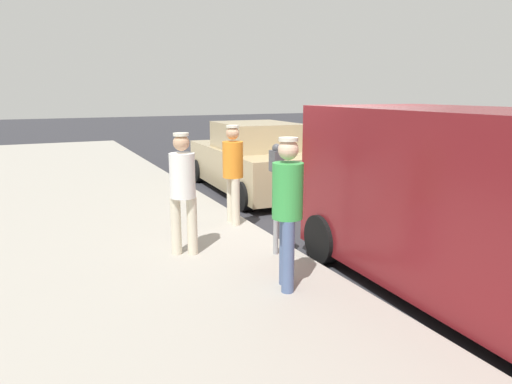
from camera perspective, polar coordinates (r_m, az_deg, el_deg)
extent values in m
plane|color=#2D2D33|center=(7.70, 8.80, -5.47)|extent=(80.00, 80.00, 0.00)
cube|color=#9E998E|center=(6.48, -18.06, -8.70)|extent=(5.00, 32.00, 0.15)
cylinder|color=gray|center=(6.22, 2.50, -2.67)|extent=(0.07, 0.07, 1.15)
cube|color=#4C4C51|center=(6.08, 2.56, 3.85)|extent=(0.14, 0.18, 0.28)
sphere|color=#47474C|center=(6.06, 2.58, 5.45)|extent=(0.12, 0.12, 0.12)
cylinder|color=beige|center=(6.36, -9.89, -4.17)|extent=(0.14, 0.14, 0.80)
cylinder|color=beige|center=(6.32, -7.92, -4.20)|extent=(0.14, 0.14, 0.80)
cylinder|color=white|center=(6.18, -9.12, 2.03)|extent=(0.34, 0.34, 0.60)
sphere|color=tan|center=(6.12, -9.26, 6.05)|extent=(0.22, 0.22, 0.22)
cylinder|color=silver|center=(6.11, -9.29, 7.06)|extent=(0.21, 0.21, 0.04)
cylinder|color=beige|center=(7.83, -3.12, -0.89)|extent=(0.14, 0.14, 0.79)
cylinder|color=beige|center=(7.63, -2.55, -1.24)|extent=(0.14, 0.14, 0.79)
cylinder|color=orange|center=(7.60, -2.89, 4.04)|extent=(0.34, 0.34, 0.60)
sphere|color=tan|center=(7.55, -2.93, 7.31)|extent=(0.22, 0.22, 0.22)
cylinder|color=silver|center=(7.55, -2.94, 8.12)|extent=(0.20, 0.20, 0.04)
cylinder|color=#4C608C|center=(5.10, 3.99, -8.02)|extent=(0.14, 0.14, 0.82)
cylinder|color=#4C608C|center=(5.31, 3.67, -7.20)|extent=(0.14, 0.14, 0.82)
cylinder|color=green|center=(5.01, 3.94, 0.15)|extent=(0.34, 0.34, 0.62)
sphere|color=beige|center=(4.93, 4.02, 5.25)|extent=(0.22, 0.22, 0.22)
cylinder|color=silver|center=(4.92, 4.04, 6.54)|extent=(0.21, 0.21, 0.04)
cube|color=maroon|center=(5.40, 28.94, -1.69)|extent=(2.20, 5.27, 1.96)
cube|color=black|center=(7.07, 13.51, 5.70)|extent=(1.84, 0.15, 0.88)
cylinder|color=black|center=(6.47, 8.29, -5.76)|extent=(0.25, 0.69, 0.68)
cylinder|color=black|center=(7.61, 20.62, -3.69)|extent=(0.25, 0.69, 0.68)
cube|color=tan|center=(10.91, -0.42, 3.19)|extent=(2.00, 4.47, 0.89)
cube|color=tan|center=(10.62, 0.04, 6.98)|extent=(1.68, 2.04, 0.60)
cylinder|color=black|center=(12.22, -7.14, 2.61)|extent=(0.24, 0.61, 0.60)
cylinder|color=black|center=(12.79, 0.29, 3.14)|extent=(0.24, 0.61, 0.60)
cylinder|color=black|center=(9.15, -1.40, -0.54)|extent=(0.24, 0.61, 0.60)
cylinder|color=black|center=(9.90, 7.89, 0.33)|extent=(0.24, 0.61, 0.60)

